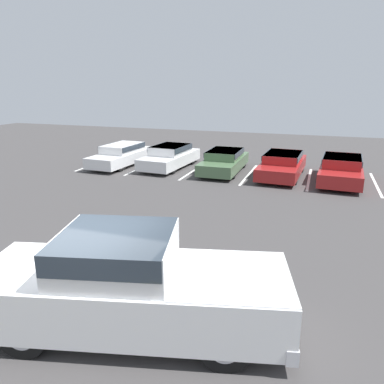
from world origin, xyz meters
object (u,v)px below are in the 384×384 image
at_px(pickup_truck, 134,284).
at_px(parked_sedan_d, 282,164).
at_px(parked_sedan_b, 170,156).
at_px(parked_sedan_e, 341,169).
at_px(parked_sedan_a, 122,154).
at_px(parked_sedan_c, 224,160).

bearing_deg(pickup_truck, parked_sedan_d, 70.65).
bearing_deg(parked_sedan_b, parked_sedan_e, 91.25).
distance_m(parked_sedan_a, parked_sedan_c, 5.88).
relative_size(parked_sedan_c, parked_sedan_d, 0.94).
height_order(parked_sedan_c, parked_sedan_e, parked_sedan_e).
bearing_deg(parked_sedan_e, parked_sedan_d, -93.64).
distance_m(parked_sedan_c, parked_sedan_d, 2.98).
height_order(pickup_truck, parked_sedan_e, pickup_truck).
relative_size(pickup_truck, parked_sedan_a, 1.23).
distance_m(parked_sedan_d, parked_sedan_e, 2.74).
height_order(parked_sedan_b, parked_sedan_e, parked_sedan_e).
relative_size(pickup_truck, parked_sedan_e, 1.31).
relative_size(parked_sedan_b, parked_sedan_d, 0.96).
bearing_deg(parked_sedan_e, pickup_truck, -13.95).
bearing_deg(parked_sedan_b, parked_sedan_c, 92.76).
bearing_deg(parked_sedan_a, pickup_truck, 33.03).
height_order(parked_sedan_a, parked_sedan_c, parked_sedan_a).
relative_size(parked_sedan_a, parked_sedan_b, 1.06).
bearing_deg(parked_sedan_c, pickup_truck, 6.89).
xyz_separation_m(pickup_truck, parked_sedan_a, (-7.57, 13.04, -0.31)).
bearing_deg(parked_sedan_c, parked_sedan_b, -91.40).
height_order(parked_sedan_b, parked_sedan_d, parked_sedan_b).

